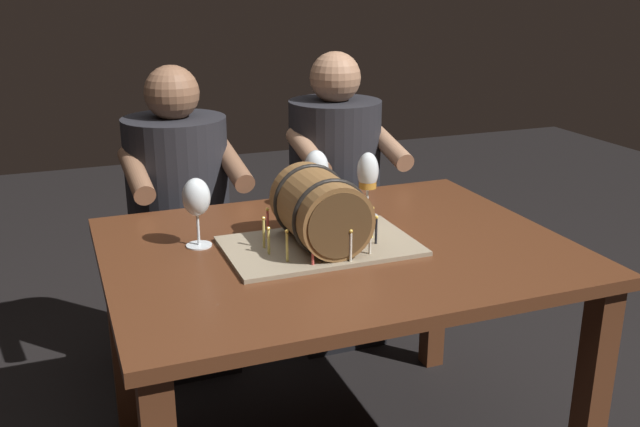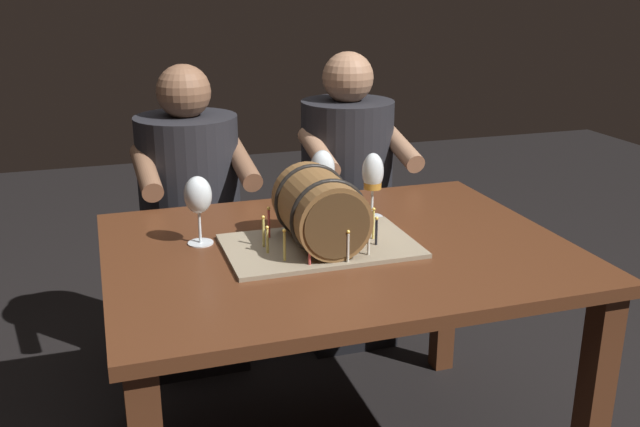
% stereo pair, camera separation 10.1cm
% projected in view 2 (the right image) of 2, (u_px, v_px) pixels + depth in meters
% --- Properties ---
extents(dining_table, '(1.26, 0.96, 0.72)m').
position_uv_depth(dining_table, '(337.00, 279.00, 2.00)').
color(dining_table, '#562D19').
rests_on(dining_table, ground).
extents(barrel_cake, '(0.52, 0.33, 0.22)m').
position_uv_depth(barrel_cake, '(320.00, 215.00, 1.92)').
color(barrel_cake, gray).
rests_on(barrel_cake, dining_table).
extents(wine_glass_empty, '(0.08, 0.08, 0.19)m').
position_uv_depth(wine_glass_empty, '(198.00, 197.00, 1.94)').
color(wine_glass_empty, white).
rests_on(wine_glass_empty, dining_table).
extents(wine_glass_red, '(0.08, 0.08, 0.19)m').
position_uv_depth(wine_glass_red, '(322.00, 171.00, 2.24)').
color(wine_glass_red, white).
rests_on(wine_glass_red, dining_table).
extents(wine_glass_amber, '(0.07, 0.07, 0.21)m').
position_uv_depth(wine_glass_amber, '(373.00, 175.00, 2.15)').
color(wine_glass_amber, white).
rests_on(wine_glass_amber, dining_table).
extents(person_seated_left, '(0.41, 0.49, 1.14)m').
position_uv_depth(person_seated_left, '(192.00, 228.00, 2.63)').
color(person_seated_left, black).
rests_on(person_seated_left, ground).
extents(person_seated_right, '(0.39, 0.47, 1.17)m').
position_uv_depth(person_seated_right, '(347.00, 211.00, 2.81)').
color(person_seated_right, black).
rests_on(person_seated_right, ground).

